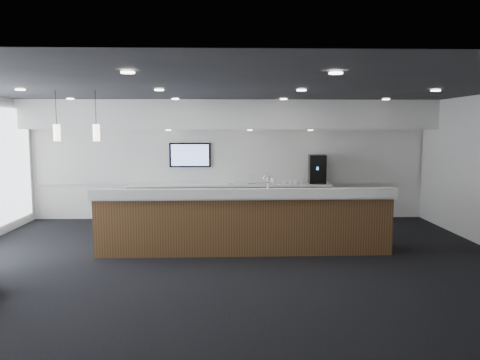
{
  "coord_description": "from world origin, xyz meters",
  "views": [
    {
      "loc": [
        -0.07,
        -7.99,
        2.34
      ],
      "look_at": [
        0.2,
        1.3,
        1.3
      ],
      "focal_mm": 35.0,
      "sensor_mm": 36.0,
      "label": 1
    }
  ],
  "objects": [
    {
      "name": "ground",
      "position": [
        0.0,
        0.0,
        0.0
      ],
      "size": [
        10.0,
        10.0,
        0.0
      ],
      "primitive_type": "plane",
      "color": "black",
      "rests_on": "ground"
    },
    {
      "name": "ceiling",
      "position": [
        0.0,
        0.0,
        3.0
      ],
      "size": [
        10.0,
        8.0,
        0.02
      ],
      "primitive_type": "cube",
      "color": "black",
      "rests_on": "back_wall"
    },
    {
      "name": "back_wall",
      "position": [
        0.0,
        4.0,
        1.5
      ],
      "size": [
        10.0,
        0.02,
        3.0
      ],
      "primitive_type": "cube",
      "color": "silver",
      "rests_on": "ground"
    },
    {
      "name": "soffit_bulkhead",
      "position": [
        0.0,
        3.55,
        2.65
      ],
      "size": [
        10.0,
        0.9,
        0.7
      ],
      "primitive_type": "cube",
      "color": "silver",
      "rests_on": "back_wall"
    },
    {
      "name": "alcove_panel",
      "position": [
        0.0,
        3.97,
        1.6
      ],
      "size": [
        9.8,
        0.06,
        1.4
      ],
      "primitive_type": "cube",
      "color": "silver",
      "rests_on": "back_wall"
    },
    {
      "name": "back_credenza",
      "position": [
        -0.0,
        3.64,
        0.48
      ],
      "size": [
        5.06,
        0.66,
        0.95
      ],
      "color": "#909398",
      "rests_on": "ground"
    },
    {
      "name": "wall_tv",
      "position": [
        -1.0,
        3.91,
        1.65
      ],
      "size": [
        1.05,
        0.08,
        0.62
      ],
      "color": "black",
      "rests_on": "back_wall"
    },
    {
      "name": "pendant_left",
      "position": [
        -2.4,
        0.8,
        2.25
      ],
      "size": [
        0.12,
        0.12,
        0.3
      ],
      "primitive_type": "cylinder",
      "color": "#FFF0C6",
      "rests_on": "ceiling"
    },
    {
      "name": "pendant_right",
      "position": [
        -3.1,
        0.8,
        2.25
      ],
      "size": [
        0.12,
        0.12,
        0.3
      ],
      "primitive_type": "cylinder",
      "color": "#FFF0C6",
      "rests_on": "ceiling"
    },
    {
      "name": "ceiling_can_lights",
      "position": [
        0.0,
        0.0,
        2.97
      ],
      "size": [
        7.0,
        5.0,
        0.02
      ],
      "primitive_type": null,
      "color": "silver",
      "rests_on": "ceiling"
    },
    {
      "name": "service_counter",
      "position": [
        0.25,
        0.67,
        0.57
      ],
      "size": [
        5.53,
        0.97,
        1.49
      ],
      "rotation": [
        0.0,
        0.0,
        0.01
      ],
      "color": "#4A3118",
      "rests_on": "ground"
    },
    {
      "name": "coffee_machine",
      "position": [
        2.2,
        3.63,
        1.31
      ],
      "size": [
        0.44,
        0.55,
        0.72
      ],
      "rotation": [
        0.0,
        0.0,
        -0.07
      ],
      "color": "black",
      "rests_on": "back_credenza"
    },
    {
      "name": "info_sign_left",
      "position": [
        0.05,
        3.52,
        1.07
      ],
      "size": [
        0.18,
        0.06,
        0.25
      ],
      "primitive_type": "cube",
      "rotation": [
        0.0,
        0.0,
        -0.21
      ],
      "color": "silver",
      "rests_on": "back_credenza"
    },
    {
      "name": "info_sign_right",
      "position": [
        0.54,
        3.55,
        1.08
      ],
      "size": [
        0.2,
        0.03,
        0.26
      ],
      "primitive_type": "cube",
      "rotation": [
        0.0,
        0.0,
        -0.05
      ],
      "color": "silver",
      "rests_on": "back_credenza"
    },
    {
      "name": "cup_0",
      "position": [
        1.79,
        3.54,
        0.99
      ],
      "size": [
        0.09,
        0.09,
        0.09
      ],
      "primitive_type": "imported",
      "color": "white",
      "rests_on": "back_credenza"
    },
    {
      "name": "cup_1",
      "position": [
        1.65,
        3.54,
        0.99
      ],
      "size": [
        0.13,
        0.13,
        0.09
      ],
      "primitive_type": "imported",
      "rotation": [
        0.0,
        0.0,
        0.65
      ],
      "color": "white",
      "rests_on": "back_credenza"
    },
    {
      "name": "cup_2",
      "position": [
        1.51,
        3.54,
        0.99
      ],
      "size": [
        0.12,
        0.12,
        0.09
      ],
      "primitive_type": "imported",
      "rotation": [
        0.0,
        0.0,
        1.29
      ],
      "color": "white",
      "rests_on": "back_credenza"
    },
    {
      "name": "cup_3",
      "position": [
        1.37,
        3.54,
        0.99
      ],
      "size": [
        0.12,
        0.12,
        0.09
      ],
      "primitive_type": "imported",
      "rotation": [
        0.0,
        0.0,
        1.94
      ],
      "color": "white",
      "rests_on": "back_credenza"
    },
    {
      "name": "cup_4",
      "position": [
        1.23,
        3.54,
        0.99
      ],
      "size": [
        0.13,
        0.13,
        0.09
      ],
      "primitive_type": "imported",
      "rotation": [
        0.0,
        0.0,
        2.58
      ],
      "color": "white",
      "rests_on": "back_credenza"
    },
    {
      "name": "cup_5",
      "position": [
        1.09,
        3.54,
        0.99
      ],
      "size": [
        0.1,
        0.1,
        0.09
      ],
      "primitive_type": "imported",
      "rotation": [
        0.0,
        0.0,
        3.23
      ],
      "color": "white",
      "rests_on": "back_credenza"
    },
    {
      "name": "cup_6",
      "position": [
        0.95,
        3.54,
        0.99
      ],
      "size": [
        0.13,
        0.13,
        0.09
      ],
      "primitive_type": "imported",
      "rotation": [
        0.0,
        0.0,
        3.87
      ],
      "color": "white",
      "rests_on": "back_credenza"
    }
  ]
}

